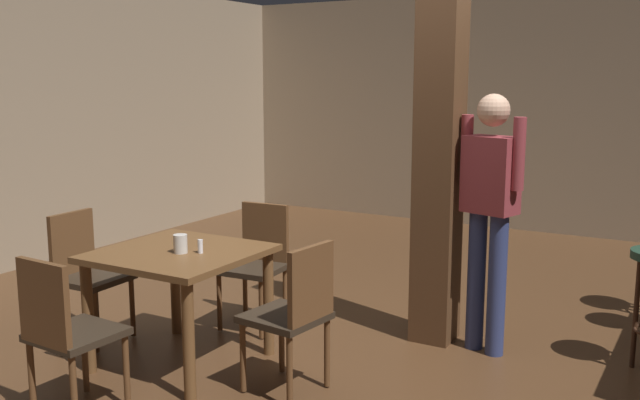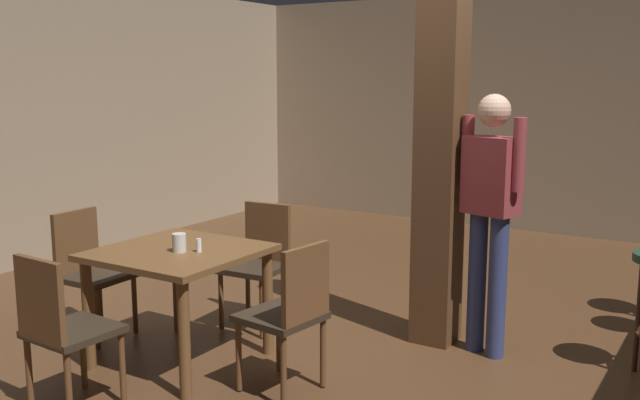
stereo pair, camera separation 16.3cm
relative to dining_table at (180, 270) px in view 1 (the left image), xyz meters
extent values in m
plane|color=#4C301C|center=(1.08, 0.70, -0.62)|extent=(10.80, 10.80, 0.00)
cube|color=gray|center=(1.08, 5.20, 0.78)|extent=(8.00, 0.10, 2.80)
cube|color=#4C301C|center=(1.25, 1.22, 0.78)|extent=(0.28, 0.28, 2.80)
cube|color=brown|center=(0.00, 0.00, 0.10)|extent=(0.94, 0.94, 0.04)
cylinder|color=brown|center=(0.40, 0.40, -0.27)|extent=(0.07, 0.07, 0.71)
cylinder|color=brown|center=(-0.40, 0.40, -0.27)|extent=(0.07, 0.07, 0.71)
cylinder|color=brown|center=(0.40, -0.40, -0.27)|extent=(0.07, 0.07, 0.71)
cylinder|color=brown|center=(-0.40, -0.40, -0.27)|extent=(0.07, 0.07, 0.71)
cube|color=#2D2319|center=(-0.78, 0.00, -0.17)|extent=(0.43, 0.43, 0.04)
cube|color=brown|center=(-0.97, -0.01, 0.05)|extent=(0.05, 0.38, 0.45)
cylinder|color=brown|center=(-0.61, 0.18, -0.40)|extent=(0.04, 0.04, 0.43)
cylinder|color=brown|center=(-0.60, -0.17, -0.40)|extent=(0.04, 0.04, 0.43)
cylinder|color=brown|center=(-0.96, 0.17, -0.40)|extent=(0.04, 0.04, 0.43)
cylinder|color=brown|center=(-0.95, -0.18, -0.40)|extent=(0.04, 0.04, 0.43)
cube|color=#2D2319|center=(0.02, 0.76, -0.17)|extent=(0.45, 0.45, 0.04)
cube|color=brown|center=(0.01, 0.95, 0.05)|extent=(0.38, 0.06, 0.45)
cylinder|color=brown|center=(0.21, 0.60, -0.40)|extent=(0.04, 0.04, 0.43)
cylinder|color=brown|center=(-0.14, 0.57, -0.40)|extent=(0.04, 0.04, 0.43)
cylinder|color=brown|center=(0.18, 0.95, -0.40)|extent=(0.04, 0.04, 0.43)
cylinder|color=brown|center=(-0.17, 0.92, -0.40)|extent=(0.04, 0.04, 0.43)
cube|color=#2D2319|center=(0.80, -0.01, -0.17)|extent=(0.47, 0.47, 0.04)
cube|color=brown|center=(0.99, -0.03, 0.05)|extent=(0.08, 0.38, 0.45)
cylinder|color=brown|center=(0.60, -0.16, -0.40)|extent=(0.04, 0.04, 0.43)
cylinder|color=brown|center=(0.64, 0.18, -0.40)|extent=(0.04, 0.04, 0.43)
cylinder|color=brown|center=(0.95, -0.21, -0.40)|extent=(0.04, 0.04, 0.43)
cylinder|color=brown|center=(0.99, 0.14, -0.40)|extent=(0.04, 0.04, 0.43)
cube|color=#2D2319|center=(-0.03, -0.81, -0.17)|extent=(0.44, 0.44, 0.04)
cube|color=brown|center=(-0.04, -1.00, 0.05)|extent=(0.38, 0.06, 0.45)
cylinder|color=brown|center=(-0.19, -0.62, -0.40)|extent=(0.04, 0.04, 0.43)
cylinder|color=brown|center=(0.16, -0.64, -0.40)|extent=(0.04, 0.04, 0.43)
cylinder|color=brown|center=(-0.21, -0.97, -0.40)|extent=(0.04, 0.04, 0.43)
cylinder|color=brown|center=(0.14, -0.99, -0.40)|extent=(0.04, 0.04, 0.43)
cylinder|color=beige|center=(0.05, -0.04, 0.18)|extent=(0.09, 0.09, 0.12)
cylinder|color=silver|center=(0.16, 0.01, 0.17)|extent=(0.03, 0.03, 0.09)
cube|color=maroon|center=(1.63, 1.17, 0.58)|extent=(0.38, 0.29, 0.50)
sphere|color=tan|center=(1.63, 1.17, 0.99)|extent=(0.26, 0.26, 0.21)
cylinder|color=navy|center=(1.71, 1.15, -0.15)|extent=(0.15, 0.15, 0.95)
cylinder|color=navy|center=(1.55, 1.19, -0.15)|extent=(0.15, 0.15, 0.95)
cylinder|color=maroon|center=(1.81, 1.11, 0.73)|extent=(0.10, 0.10, 0.46)
cylinder|color=maroon|center=(1.44, 1.22, 0.73)|extent=(0.10, 0.10, 0.46)
cylinder|color=#382114|center=(2.53, 1.37, -0.26)|extent=(0.03, 0.03, 0.72)
camera|label=1|loc=(2.94, -3.34, 1.21)|focal=40.00mm
camera|label=2|loc=(3.08, -3.25, 1.21)|focal=40.00mm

